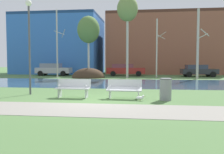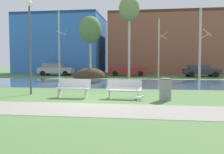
# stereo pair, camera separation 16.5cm
# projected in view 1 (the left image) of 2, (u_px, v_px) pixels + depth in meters

# --- Properties ---
(ground_plane) EXTENTS (120.00, 120.00, 0.00)m
(ground_plane) POSITION_uv_depth(u_px,v_px,m) (117.00, 82.00, 20.21)
(ground_plane) COLOR #4C703D
(paved_path_strip) EXTENTS (60.00, 2.42, 0.01)m
(paved_path_strip) POSITION_uv_depth(u_px,v_px,m) (84.00, 109.00, 8.51)
(paved_path_strip) COLOR gray
(paved_path_strip) RESTS_ON ground
(river_band) EXTENTS (80.00, 8.74, 0.01)m
(river_band) POSITION_uv_depth(u_px,v_px,m) (117.00, 83.00, 19.57)
(river_band) COLOR #33516B
(river_band) RESTS_ON ground
(soil_mound) EXTENTS (3.62, 2.62, 2.15)m
(soil_mound) POSITION_uv_depth(u_px,v_px,m) (88.00, 78.00, 26.12)
(soil_mound) COLOR #423021
(soil_mound) RESTS_ON ground
(bench_left) EXTENTS (1.62, 0.61, 0.87)m
(bench_left) POSITION_uv_depth(u_px,v_px,m) (73.00, 88.00, 11.38)
(bench_left) COLOR silver
(bench_left) RESTS_ON ground
(bench_right) EXTENTS (1.62, 0.61, 0.87)m
(bench_right) POSITION_uv_depth(u_px,v_px,m) (124.00, 88.00, 11.08)
(bench_right) COLOR silver
(bench_right) RESTS_ON ground
(trash_bin) EXTENTS (0.54, 0.54, 0.97)m
(trash_bin) POSITION_uv_depth(u_px,v_px,m) (166.00, 89.00, 10.56)
(trash_bin) COLOR gray
(trash_bin) RESTS_ON ground
(seagull) EXTENTS (0.41, 0.15, 0.25)m
(seagull) POSITION_uv_depth(u_px,v_px,m) (140.00, 98.00, 10.45)
(seagull) COLOR white
(seagull) RESTS_ON ground
(streetlamp) EXTENTS (0.32, 0.32, 4.85)m
(streetlamp) POSITION_uv_depth(u_px,v_px,m) (29.00, 31.00, 12.38)
(streetlamp) COLOR #4C4C51
(streetlamp) RESTS_ON ground
(birch_far_left) EXTENTS (1.06, 1.83, 7.44)m
(birch_far_left) POSITION_uv_depth(u_px,v_px,m) (57.00, 43.00, 26.52)
(birch_far_left) COLOR #BCB7A8
(birch_far_left) RESTS_ON ground
(birch_left) EXTENTS (2.38, 2.38, 6.59)m
(birch_left) POSITION_uv_depth(u_px,v_px,m) (88.00, 30.00, 25.50)
(birch_left) COLOR #BCB7A8
(birch_left) RESTS_ON ground
(birch_center_left) EXTENTS (2.18, 2.18, 9.29)m
(birch_center_left) POSITION_uv_depth(u_px,v_px,m) (127.00, 10.00, 25.06)
(birch_center_left) COLOR #BCB7A8
(birch_center_left) RESTS_ON ground
(birch_center) EXTENTS (1.04, 1.83, 6.34)m
(birch_center) POSITION_uv_depth(u_px,v_px,m) (157.00, 48.00, 25.87)
(birch_center) COLOR beige
(birch_center) RESTS_ON ground
(birch_center_right) EXTENTS (1.21, 2.00, 7.01)m
(birch_center_right) POSITION_uv_depth(u_px,v_px,m) (198.00, 44.00, 24.09)
(birch_center_right) COLOR #BCB7A8
(birch_center_right) RESTS_ON ground
(parked_van_nearest_silver) EXTENTS (4.42, 2.17, 1.55)m
(parked_van_nearest_silver) POSITION_uv_depth(u_px,v_px,m) (53.00, 69.00, 30.48)
(parked_van_nearest_silver) COLOR #B2B5BC
(parked_van_nearest_silver) RESTS_ON ground
(parked_sedan_second_red) EXTENTS (4.72, 2.12, 1.49)m
(parked_sedan_second_red) POSITION_uv_depth(u_px,v_px,m) (125.00, 70.00, 29.74)
(parked_sedan_second_red) COLOR maroon
(parked_sedan_second_red) RESTS_ON ground
(parked_hatch_third_dark) EXTENTS (4.09, 2.19, 1.40)m
(parked_hatch_third_dark) POSITION_uv_depth(u_px,v_px,m) (198.00, 70.00, 28.01)
(parked_hatch_third_dark) COLOR #282B30
(parked_hatch_third_dark) RESTS_ON ground
(building_blue_store) EXTENTS (12.35, 9.59, 8.72)m
(building_blue_store) POSITION_uv_depth(u_px,v_px,m) (61.00, 45.00, 37.57)
(building_blue_store) COLOR #3870C6
(building_blue_store) RESTS_ON ground
(building_brick_low) EXTENTS (16.63, 9.31, 8.78)m
(building_brick_low) POSITION_uv_depth(u_px,v_px,m) (163.00, 45.00, 36.86)
(building_brick_low) COLOR brown
(building_brick_low) RESTS_ON ground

